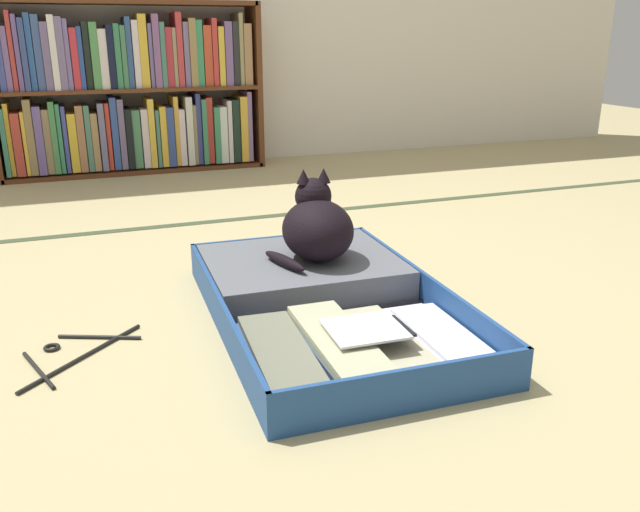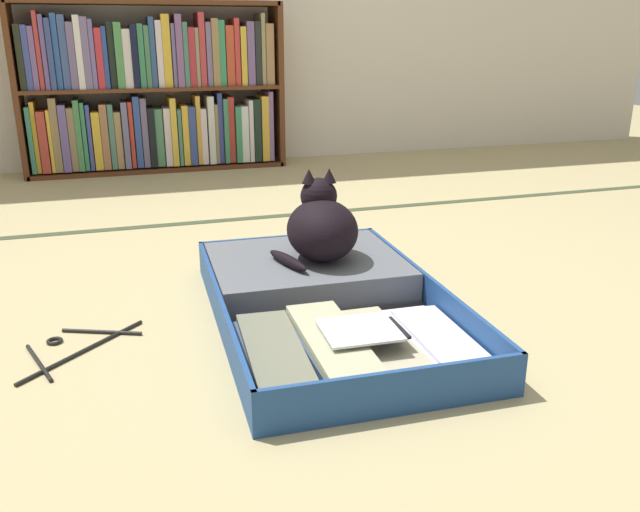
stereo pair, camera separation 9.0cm
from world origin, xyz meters
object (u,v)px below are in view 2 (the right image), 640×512
at_px(clothes_hanger, 74,347).
at_px(bookshelf, 154,93).
at_px(open_suitcase, 319,297).
at_px(black_cat, 321,227).

bearing_deg(clothes_hanger, bookshelf, 80.39).
distance_m(bookshelf, clothes_hanger, 2.36).
height_order(open_suitcase, black_cat, black_cat).
distance_m(black_cat, clothes_hanger, 0.77).
relative_size(bookshelf, open_suitcase, 1.43).
distance_m(open_suitcase, black_cat, 0.23).
xyz_separation_m(open_suitcase, black_cat, (0.06, 0.16, 0.16)).
height_order(open_suitcase, clothes_hanger, open_suitcase).
xyz_separation_m(bookshelf, open_suitcase, (0.28, -2.25, -0.39)).
bearing_deg(black_cat, bookshelf, 99.05).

